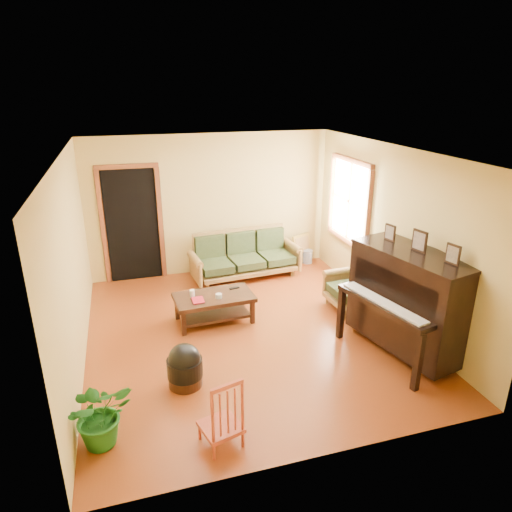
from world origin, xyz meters
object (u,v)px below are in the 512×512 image
object	(u,v)px
armchair	(353,285)
potted_plant	(100,414)
piano	(408,303)
red_chair	(220,410)
coffee_table	(214,308)
footstool	(185,370)
ceramic_crock	(307,256)
sofa	(246,256)

from	to	relation	value
armchair	potted_plant	xyz separation A→B (m)	(-3.79, -1.94, -0.06)
piano	red_chair	world-z (taller)	piano
coffee_table	footstool	distance (m)	1.60
piano	footstool	xyz separation A→B (m)	(-2.95, 0.08, -0.51)
coffee_table	ceramic_crock	size ratio (longest dim) A/B	4.43
sofa	ceramic_crock	bearing A→B (deg)	8.81
footstool	ceramic_crock	bearing A→B (deg)	48.23
sofa	armchair	distance (m)	2.16
piano	potted_plant	distance (m)	3.96
armchair	red_chair	world-z (taller)	armchair
armchair	piano	bearing A→B (deg)	-89.10
piano	footstool	world-z (taller)	piano
footstool	potted_plant	world-z (taller)	potted_plant
armchair	potted_plant	bearing A→B (deg)	-156.24
sofa	footstool	bearing A→B (deg)	-123.28
red_chair	armchair	bearing A→B (deg)	25.63
ceramic_crock	potted_plant	bearing A→B (deg)	-134.11
coffee_table	piano	world-z (taller)	piano
ceramic_crock	potted_plant	distance (m)	5.59
sofa	piano	bearing A→B (deg)	-70.82
sofa	coffee_table	xyz separation A→B (m)	(-0.91, -1.50, -0.21)
sofa	coffee_table	world-z (taller)	sofa
footstool	potted_plant	xyz separation A→B (m)	(-0.94, -0.70, 0.15)
coffee_table	footstool	size ratio (longest dim) A/B	2.75
ceramic_crock	red_chair	bearing A→B (deg)	-122.23
sofa	potted_plant	size ratio (longest dim) A/B	2.83
sofa	ceramic_crock	world-z (taller)	sofa
coffee_table	red_chair	bearing A→B (deg)	-100.22
piano	ceramic_crock	world-z (taller)	piano
sofa	coffee_table	size ratio (longest dim) A/B	1.70
footstool	coffee_table	bearing A→B (deg)	65.73
sofa	ceramic_crock	xyz separation A→B (m)	(1.39, 0.35, -0.30)
coffee_table	piano	size ratio (longest dim) A/B	0.73
armchair	piano	size ratio (longest dim) A/B	0.51
armchair	red_chair	distance (m)	3.50
potted_plant	sofa	bearing A→B (deg)	55.65
ceramic_crock	footstool	bearing A→B (deg)	-131.77
coffee_table	armchair	size ratio (longest dim) A/B	1.42
footstool	potted_plant	bearing A→B (deg)	-143.00
piano	potted_plant	xyz separation A→B (m)	(-3.89, -0.63, -0.36)
sofa	footstool	distance (m)	3.36
footstool	potted_plant	size ratio (longest dim) A/B	0.60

